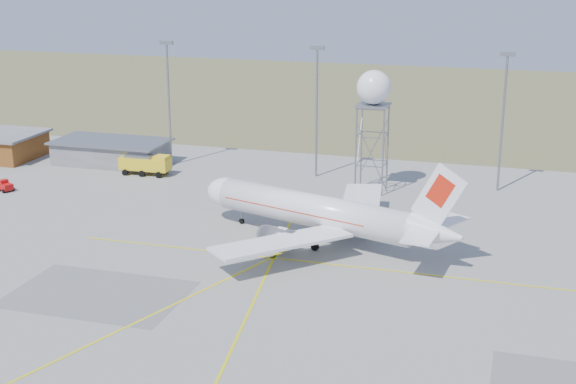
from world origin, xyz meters
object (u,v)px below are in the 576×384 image
(fire_truck, at_px, (147,165))
(baggage_tug, at_px, (6,187))
(radar_tower, at_px, (373,124))
(airliner_main, at_px, (318,212))

(fire_truck, height_order, baggage_tug, fire_truck)
(radar_tower, relative_size, fire_truck, 2.21)
(fire_truck, relative_size, baggage_tug, 3.14)
(radar_tower, bearing_deg, airliner_main, -95.13)
(airliner_main, distance_m, radar_tower, 24.30)
(airliner_main, height_order, baggage_tug, airliner_main)
(radar_tower, distance_m, baggage_tug, 55.16)
(radar_tower, height_order, baggage_tug, radar_tower)
(airliner_main, distance_m, baggage_tug, 50.59)
(baggage_tug, bearing_deg, airliner_main, 17.46)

